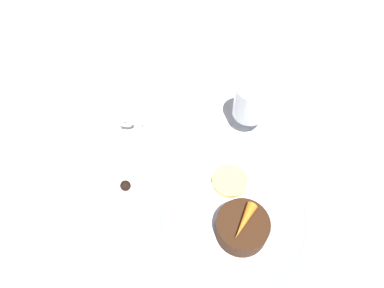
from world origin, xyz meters
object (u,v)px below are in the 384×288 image
(wine_glass, at_px, (251,103))
(fork, at_px, (121,182))
(dinner_plate, at_px, (229,216))
(coffee_cup, at_px, (99,119))
(dessert_cake, at_px, (242,228))

(wine_glass, xyz_separation_m, fork, (-0.22, -0.15, -0.07))
(wine_glass, bearing_deg, fork, -145.00)
(wine_glass, bearing_deg, dinner_plate, -96.25)
(coffee_cup, bearing_deg, dessert_cake, -32.85)
(coffee_cup, xyz_separation_m, wine_glass, (0.27, 0.05, 0.03))
(dessert_cake, bearing_deg, coffee_cup, 147.15)
(fork, distance_m, dessert_cake, 0.23)
(coffee_cup, distance_m, dessert_cake, 0.32)
(wine_glass, relative_size, fork, 0.58)
(fork, bearing_deg, coffee_cup, 118.58)
(wine_glass, xyz_separation_m, dessert_cake, (-0.00, -0.22, -0.04))
(wine_glass, distance_m, dessert_cake, 0.22)
(coffee_cup, distance_m, fork, 0.13)
(wine_glass, height_order, fork, wine_glass)
(coffee_cup, relative_size, wine_glass, 0.93)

